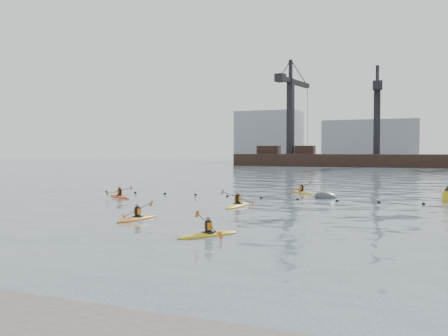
% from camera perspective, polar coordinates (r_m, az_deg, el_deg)
% --- Properties ---
extents(ground, '(400.00, 400.00, 0.00)m').
position_cam_1_polar(ground, '(17.17, -12.50, -10.67)').
color(ground, '#374550').
rests_on(ground, ground).
extents(float_line, '(33.24, 0.73, 0.24)m').
position_cam_1_polar(float_line, '(37.84, 6.74, -3.66)').
color(float_line, black).
rests_on(float_line, ground).
extents(barge_pier, '(72.00, 19.30, 29.50)m').
position_cam_1_polar(barge_pier, '(124.14, 17.76, 1.05)').
color(barge_pier, black).
rests_on(barge_pier, ground).
extents(skyline, '(141.00, 28.00, 22.00)m').
position_cam_1_polar(skyline, '(164.28, 19.76, 3.80)').
color(skyline, gray).
rests_on(skyline, ground).
extents(kayaker_0, '(2.19, 3.21, 1.24)m').
position_cam_1_polar(kayaker_0, '(26.61, -10.38, -5.93)').
color(kayaker_0, orange).
rests_on(kayaker_0, ground).
extents(kayaker_1, '(2.27, 2.92, 1.16)m').
position_cam_1_polar(kayaker_1, '(21.19, -1.90, -7.94)').
color(kayaker_1, gold).
rests_on(kayaker_1, ground).
extents(kayaker_2, '(3.18, 2.20, 1.05)m').
position_cam_1_polar(kayaker_2, '(39.55, -12.45, -3.34)').
color(kayaker_2, '#DA4A14').
rests_on(kayaker_2, ground).
extents(kayaker_3, '(2.48, 3.67, 1.28)m').
position_cam_1_polar(kayaker_3, '(32.33, 1.67, -4.47)').
color(kayaker_3, yellow).
rests_on(kayaker_3, ground).
extents(kayaker_5, '(2.75, 2.59, 1.20)m').
position_cam_1_polar(kayaker_5, '(43.45, 9.34, -2.85)').
color(kayaker_5, gold).
rests_on(kayaker_5, ground).
extents(mooring_buoy, '(2.50, 2.07, 1.41)m').
position_cam_1_polar(mooring_buoy, '(39.11, 12.22, -3.55)').
color(mooring_buoy, '#3A3D3F').
rests_on(mooring_buoy, ground).
extents(nav_buoy, '(0.75, 0.75, 1.36)m').
position_cam_1_polar(nav_buoy, '(39.25, 25.29, -3.07)').
color(nav_buoy, '#BA8E12').
rests_on(nav_buoy, ground).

